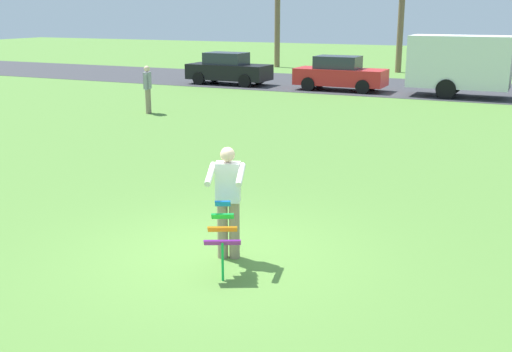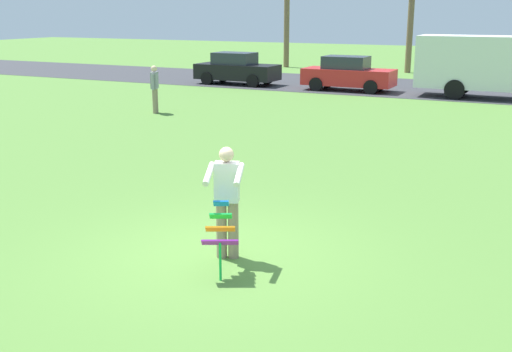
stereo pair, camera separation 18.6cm
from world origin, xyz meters
name	(u,v)px [view 1 (the left image)]	position (x,y,z in m)	size (l,w,h in m)	color
ground_plane	(219,255)	(0.00, 0.00, 0.00)	(120.00, 120.00, 0.00)	#568438
road_strip	(443,89)	(0.00, 22.76, 0.01)	(120.00, 8.00, 0.01)	#38383D
person_kite_flyer	(228,199)	(0.20, -0.05, 0.95)	(0.69, 0.76, 1.73)	gray
kite_held	(223,231)	(0.43, -0.67, 0.68)	(0.61, 0.73, 1.04)	blue
parked_car_black	(228,69)	(-10.27, 20.36, 0.77)	(4.23, 1.88, 1.60)	black
parked_car_red	(340,74)	(-4.40, 20.36, 0.77)	(4.20, 1.84, 1.60)	red
parked_truck_grey_van	(480,65)	(1.77, 20.36, 1.41)	(6.71, 2.14, 2.62)	gray
person_walker_near	(148,88)	(-8.76, 10.99, 0.93)	(0.33, 0.54, 1.73)	gray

